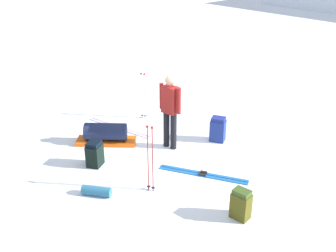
{
  "coord_description": "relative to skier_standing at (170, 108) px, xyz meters",
  "views": [
    {
      "loc": [
        5.34,
        -5.62,
        4.32
      ],
      "look_at": [
        0.0,
        0.0,
        0.7
      ],
      "focal_mm": 43.26,
      "sensor_mm": 36.0,
      "label": 1
    }
  ],
  "objects": [
    {
      "name": "ski_pair_far",
      "position": [
        -1.61,
        -0.12,
        -0.94
      ],
      "size": [
        1.93,
        0.44,
        0.05
      ],
      "color": "silver",
      "rests_on": "ground_plane"
    },
    {
      "name": "sleeping_mat_rolled",
      "position": [
        0.32,
        -2.31,
        -0.86
      ],
      "size": [
        0.56,
        0.44,
        0.18
      ],
      "primitive_type": "cylinder",
      "rotation": [
        0.0,
        1.57,
        0.55
      ],
      "color": "#2C688E",
      "rests_on": "ground_plane"
    },
    {
      "name": "backpack_large_dark",
      "position": [
        0.59,
        1.0,
        -0.67
      ],
      "size": [
        0.41,
        0.38,
        0.59
      ],
      "color": "navy",
      "rests_on": "ground_plane"
    },
    {
      "name": "ski_pair_near",
      "position": [
        1.3,
        -0.41,
        -0.94
      ],
      "size": [
        1.73,
        0.89,
        0.05
      ],
      "color": "#1D61AC",
      "rests_on": "ground_plane"
    },
    {
      "name": "ski_poles_planted_near",
      "position": [
        0.92,
        -1.5,
        -0.21
      ],
      "size": [
        0.16,
        0.1,
        1.33
      ],
      "color": "maroon",
      "rests_on": "ground_plane"
    },
    {
      "name": "backpack_small_spare",
      "position": [
        2.61,
        -1.04,
        -0.69
      ],
      "size": [
        0.32,
        0.24,
        0.55
      ],
      "color": "#4B4814",
      "rests_on": "ground_plane"
    },
    {
      "name": "ski_poles_planted_far",
      "position": [
        -1.63,
        0.72,
        -0.27
      ],
      "size": [
        0.16,
        0.1,
        1.23
      ],
      "color": "#A9B1C3",
      "rests_on": "ground_plane"
    },
    {
      "name": "skier_standing",
      "position": [
        0.0,
        0.0,
        0.0
      ],
      "size": [
        0.57,
        0.24,
        1.7
      ],
      "color": "black",
      "rests_on": "ground_plane"
    },
    {
      "name": "gear_sled",
      "position": [
        -1.2,
        -0.87,
        -0.73
      ],
      "size": [
        1.32,
        1.24,
        0.49
      ],
      "color": "#E95A10",
      "rests_on": "ground_plane"
    },
    {
      "name": "backpack_bright",
      "position": [
        -0.57,
        -1.66,
        -0.69
      ],
      "size": [
        0.39,
        0.41,
        0.54
      ],
      "color": "black",
      "rests_on": "ground_plane"
    },
    {
      "name": "ground_plane",
      "position": [
        0.23,
        -0.3,
        -0.95
      ],
      "size": [
        80.0,
        80.0,
        0.0
      ],
      "primitive_type": "plane",
      "color": "white"
    }
  ]
}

